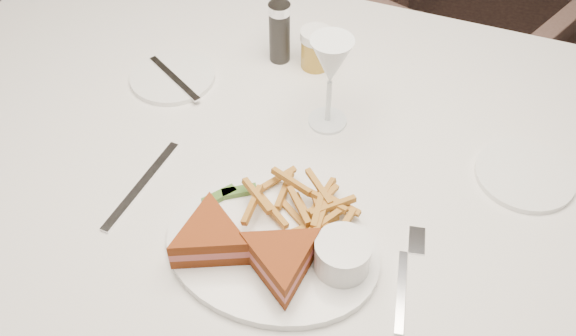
% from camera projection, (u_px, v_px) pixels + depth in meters
% --- Properties ---
extents(table, '(1.58, 1.07, 0.75)m').
position_uv_depth(table, '(296.00, 290.00, 1.34)').
color(table, silver).
rests_on(table, ground).
extents(chair_far, '(0.92, 0.89, 0.73)m').
position_uv_depth(chair_far, '(426.00, 56.00, 1.89)').
color(chair_far, '#503831').
rests_on(chair_far, ground).
extents(table_setting, '(0.81, 0.63, 0.18)m').
position_uv_depth(table_setting, '(292.00, 184.00, 0.99)').
color(table_setting, white).
rests_on(table_setting, table).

